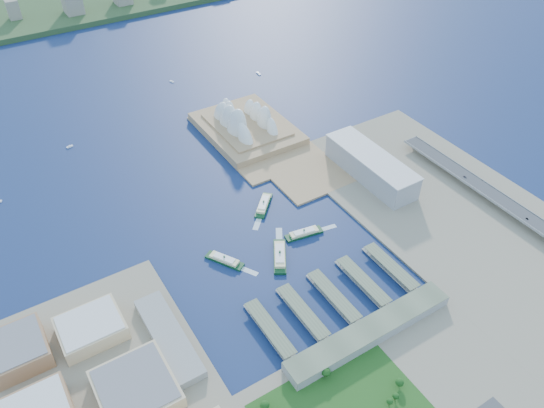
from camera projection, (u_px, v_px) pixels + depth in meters
ground at (287, 263)px, 638.20m from camera, size 3000.00×3000.00×0.00m
south_land at (408, 399)px, 500.62m from camera, size 720.00×180.00×3.00m
east_land at (459, 216)px, 701.67m from camera, size 240.00×500.00×3.00m
peninsula at (254, 137)px, 849.81m from camera, size 135.00×220.00×3.00m
far_shore at (64, 9)px, 1271.89m from camera, size 2200.00×260.00×12.00m
opera_house at (246, 115)px, 842.20m from camera, size 134.00×180.00×58.00m
toaster_building at (371, 166)px, 755.84m from camera, size 45.00×155.00×35.00m
expressway at (497, 201)px, 714.63m from camera, size 26.00×340.00×11.85m
west_buildings at (98, 404)px, 481.05m from camera, size 200.00×280.00×27.00m
ferry_wharves at (334, 297)px, 592.07m from camera, size 184.00×90.00×9.30m
terminal_building at (370, 332)px, 550.65m from camera, size 200.00×28.00×12.00m
ferry_a at (224, 259)px, 637.34m from camera, size 35.88×48.82×9.32m
ferry_b at (264, 204)px, 716.26m from camera, size 46.14×46.65×9.89m
ferry_c at (280, 254)px, 641.97m from camera, size 42.53×56.94×10.91m
ferry_d at (304, 232)px, 673.32m from camera, size 51.08×20.28×9.40m
boat_b at (70, 146)px, 828.56m from camera, size 10.65×5.55×2.74m
boat_c at (258, 73)px, 1021.73m from camera, size 4.81×13.31×2.94m
boat_e at (172, 81)px, 996.62m from camera, size 6.02×10.25×2.40m
car_b at (527, 219)px, 676.91m from camera, size 1.24×3.57×1.18m
car_c at (465, 177)px, 744.45m from camera, size 1.95×4.81×1.39m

